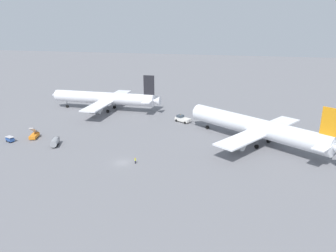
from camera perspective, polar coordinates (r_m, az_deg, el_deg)
The scene contains 8 objects.
ground_plane at distance 84.70m, azimuth -8.27°, elevation -6.59°, with size 600.00×600.00×0.00m, color slate.
airliner_at_gate_left at distance 134.71m, azimuth -11.43°, elevation 4.97°, with size 49.09×38.57×15.54m.
airliner_being_pushed at distance 98.72m, azimuth 15.66°, elevation -0.24°, with size 45.60×35.63×15.25m.
pushback_tug at distance 117.26m, azimuth 2.65°, elevation 1.31°, with size 8.67×5.66×2.78m.
gse_fuel_bowser_stubby at distance 100.28m, azimuth -19.87°, elevation -2.69°, with size 3.49×5.25×2.40m.
gse_baggage_cart_near_cluster at distance 109.29m, azimuth -26.81°, elevation -2.16°, with size 3.12×2.47×1.71m.
gse_stair_truck_yellow at distance 109.39m, azimuth -23.16°, elevation -1.54°, with size 3.22×4.93×4.06m.
ground_crew_wing_walker_right at distance 83.31m, azimuth -5.97°, elevation -6.25°, with size 0.46×0.36×1.72m.
Camera 1 is at (29.60, -71.06, 35.32)m, focal length 33.50 mm.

